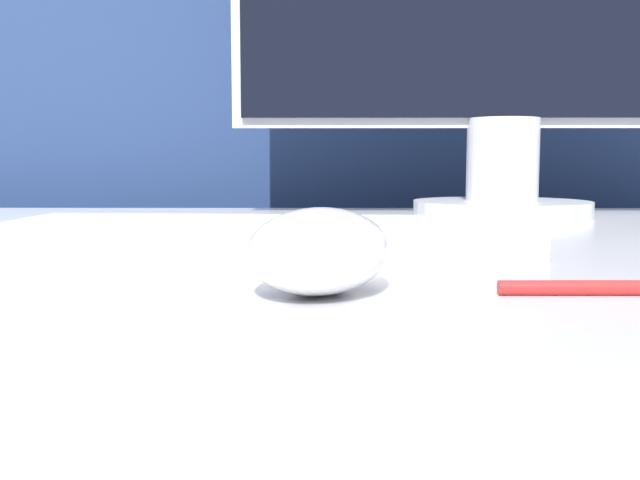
% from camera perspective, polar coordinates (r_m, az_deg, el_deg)
% --- Properties ---
extents(partition_panel, '(5.00, 0.03, 1.26)m').
position_cam_1_polar(partition_panel, '(1.26, -1.21, -3.05)').
color(partition_panel, navy).
rests_on(partition_panel, ground_plane).
extents(computer_mouse_near, '(0.10, 0.12, 0.05)m').
position_cam_1_polar(computer_mouse_near, '(0.40, -0.04, -0.80)').
color(computer_mouse_near, white).
rests_on(computer_mouse_near, desk).
extents(keyboard, '(0.43, 0.15, 0.02)m').
position_cam_1_polar(keyboard, '(0.60, -4.20, 0.42)').
color(keyboard, silver).
rests_on(keyboard, desk).
extents(monitor, '(0.67, 0.22, 0.45)m').
position_cam_1_polar(monitor, '(0.98, 13.98, 15.82)').
color(monitor, silver).
rests_on(monitor, desk).
extents(pen, '(0.13, 0.01, 0.01)m').
position_cam_1_polar(pen, '(0.43, 22.03, -3.39)').
color(pen, red).
rests_on(pen, desk).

